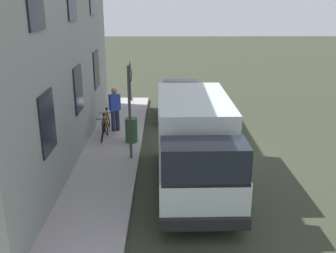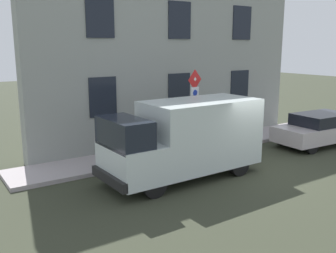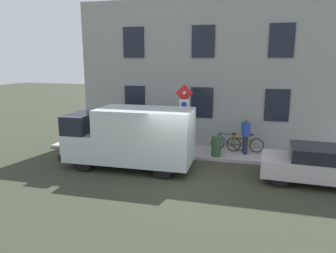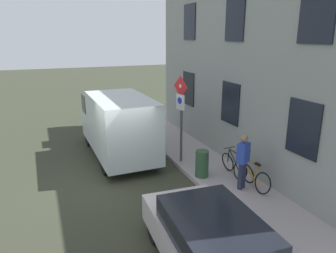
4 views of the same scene
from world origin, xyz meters
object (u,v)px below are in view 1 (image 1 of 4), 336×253
object	(u,v)px
parked_hatchback	(180,98)
bicycle_orange	(107,122)
bicycle_black	(104,128)
pedestrian	(115,108)
sign_post_stacked	(130,96)
delivery_van	(195,143)
litter_bin	(131,130)

from	to	relation	value
parked_hatchback	bicycle_orange	world-z (taller)	parked_hatchback
bicycle_black	pedestrian	xyz separation A→B (m)	(-0.34, -0.77, 0.56)
parked_hatchback	pedestrian	bearing A→B (deg)	-40.95
bicycle_black	pedestrian	distance (m)	1.01
sign_post_stacked	delivery_van	xyz separation A→B (m)	(-1.91, 1.79, -0.89)
bicycle_black	delivery_van	bearing A→B (deg)	36.43
sign_post_stacked	bicycle_orange	bearing A→B (deg)	-65.90
parked_hatchback	bicycle_orange	xyz separation A→B (m)	(2.97, 2.74, -0.22)
sign_post_stacked	bicycle_orange	xyz separation A→B (m)	(1.21, -2.70, -1.72)
sign_post_stacked	litter_bin	bearing A→B (deg)	-84.69
sign_post_stacked	bicycle_black	xyz separation A→B (m)	(1.21, -1.93, -1.72)
bicycle_orange	litter_bin	xyz separation A→B (m)	(-1.07, 1.23, 0.08)
delivery_van	sign_post_stacked	bearing A→B (deg)	-134.24
parked_hatchback	pedestrian	world-z (taller)	pedestrian
bicycle_orange	litter_bin	bearing A→B (deg)	36.83
sign_post_stacked	delivery_van	world-z (taller)	sign_post_stacked
delivery_van	bicycle_orange	distance (m)	5.52
pedestrian	litter_bin	bearing A→B (deg)	1.89
sign_post_stacked	litter_bin	world-z (taller)	sign_post_stacked
bicycle_black	sign_post_stacked	bearing A→B (deg)	28.47
parked_hatchback	sign_post_stacked	bearing A→B (deg)	-15.10
parked_hatchback	pedestrian	xyz separation A→B (m)	(2.63, 2.74, 0.34)
sign_post_stacked	pedestrian	size ratio (longest dim) A/B	1.80
parked_hatchback	bicycle_orange	bearing A→B (deg)	-44.39
bicycle_orange	pedestrian	bearing A→B (deg)	86.67
bicycle_black	litter_bin	world-z (taller)	litter_bin
bicycle_black	litter_bin	size ratio (longest dim) A/B	1.91
delivery_van	pedestrian	size ratio (longest dim) A/B	3.12
bicycle_black	parked_hatchback	bearing A→B (deg)	136.20
sign_post_stacked	litter_bin	distance (m)	2.20
parked_hatchback	delivery_van	bearing A→B (deg)	4.04
sign_post_stacked	parked_hatchback	size ratio (longest dim) A/B	0.76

